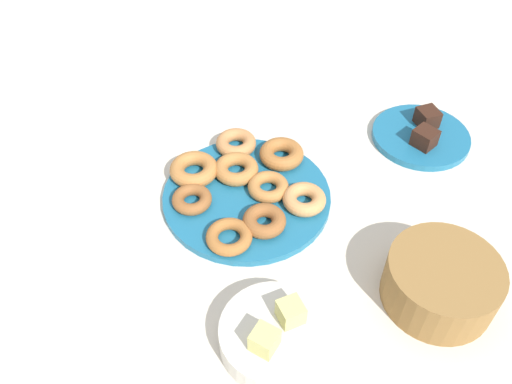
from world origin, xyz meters
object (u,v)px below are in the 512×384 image
Objects in this scene: brownie_far at (425,138)px; fruit_bowl at (274,336)px; donut_3 at (282,154)px; cake_plate at (421,136)px; donut_2 at (229,237)px; basket at (441,282)px; donut_6 at (264,221)px; donut_plate at (247,196)px; donut_5 at (268,187)px; brownie_near at (427,117)px; donut_0 at (194,169)px; donut_1 at (304,199)px; melon_chunk_left at (291,312)px; melon_chunk_right at (264,340)px; donut_7 at (236,169)px; donut_4 at (192,199)px; donut_8 at (236,143)px.

brownie_far is 0.26× the size of fruit_bowl.
donut_3 is 0.43× the size of cake_plate.
basket is (-0.21, 0.29, 0.02)m from donut_2.
donut_6 is at bearing 0.02° from cake_plate.
brownie_far is at bearing 175.72° from donut_2.
donut_3 reaches higher than donut_plate.
cake_plate is (-0.50, 0.01, -0.02)m from donut_2.
donut_5 is 1.00× the size of donut_6.
fruit_bowl is (0.59, 0.20, -0.01)m from brownie_near.
fruit_bowl is (0.19, 0.25, -0.00)m from donut_5.
brownie_far is (-0.44, 0.22, 0.01)m from donut_0.
brownie_far is (-0.31, 0.02, 0.01)m from donut_1.
brownie_near reaches higher than cake_plate.
fruit_bowl is (0.56, 0.19, 0.01)m from cake_plate.
basket is at bearing 107.71° from donut_plate.
melon_chunk_left is 1.00× the size of melon_chunk_right.
donut_5 is 0.30m from melon_chunk_left.
donut_1 is at bearing 110.56° from donut_7.
donut_5 is at bearing 35.54° from donut_3.
donut_0 is 0.56× the size of fruit_bowl.
fruit_bowl is (0.26, 0.31, -0.01)m from donut_3.
donut_4 is 0.15m from donut_6.
brownie_near is 0.60m from melon_chunk_left.
cake_plate is (-0.34, -0.00, -0.02)m from donut_1.
brownie_far reaches higher than donut_6.
donut_6 is at bearing -127.74° from melon_chunk_right.
donut_7 reaches higher than cake_plate.
basket is (0.27, 0.26, 0.01)m from brownie_far.
basket is at bearing 116.18° from donut_6.
brownie_near is 1.23× the size of melon_chunk_left.
donut_plate is 0.06m from donut_7.
donut_6 reaches higher than donut_2.
donut_1 is 0.29m from fruit_bowl.
donut_7 is at bearing -16.42° from brownie_near.
donut_plate is 0.39m from basket.
donut_plate is at bearing 156.82° from donut_4.
donut_0 is at bearing -70.30° from basket.
brownie_far is at bearing 45.00° from cake_plate.
donut_3 is 0.41m from fruit_bowl.
melon_chunk_left is (-0.03, 0.00, 0.04)m from fruit_bowl.
melon_chunk_left is (0.19, 0.19, 0.03)m from donut_1.
melon_chunk_left is at bearing 52.87° from donut_3.
donut_4 is 0.36× the size of cake_plate.
brownie_far is 1.23× the size of melon_chunk_right.
donut_3 reaches higher than donut_7.
fruit_bowl is at bearing 40.27° from donut_1.
donut_8 is 0.50× the size of fruit_bowl.
melon_chunk_left is (0.07, 0.38, 0.03)m from donut_0.
brownie_far is 0.24× the size of basket.
fruit_bowl reaches higher than donut_4.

